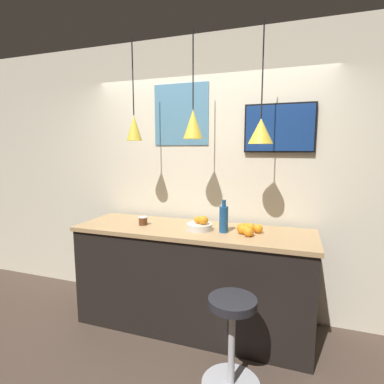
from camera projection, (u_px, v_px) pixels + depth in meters
ground_plane at (166, 368)px, 2.40m from camera, size 14.00×14.00×0.00m
back_wall at (206, 177)px, 3.22m from camera, size 8.00×0.06×2.90m
service_counter at (192, 278)px, 2.92m from camera, size 2.27×0.69×1.00m
bar_stool at (232, 331)px, 2.16m from camera, size 0.44×0.44×0.69m
fruit_bowl at (200, 225)px, 2.78m from camera, size 0.24×0.24×0.14m
orange_pile at (246, 229)px, 2.67m from camera, size 0.23×0.26×0.09m
juice_bottle at (224, 219)px, 2.70m from camera, size 0.08×0.08×0.30m
spread_jar at (143, 221)px, 2.98m from camera, size 0.09×0.09×0.08m
pendant_lamp_left at (134, 127)px, 2.94m from camera, size 0.15×0.15×0.97m
pendant_lamp_middle at (193, 124)px, 2.74m from camera, size 0.18×0.18×0.96m
pendant_lamp_right at (261, 131)px, 2.56m from camera, size 0.21×0.21×1.01m
mounted_tv at (279, 128)px, 2.86m from camera, size 0.66×0.04×0.46m
wall_poster at (181, 115)px, 3.18m from camera, size 0.61×0.01×0.64m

